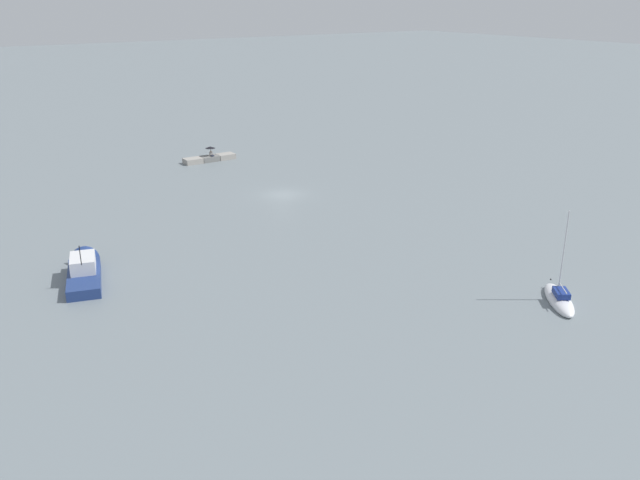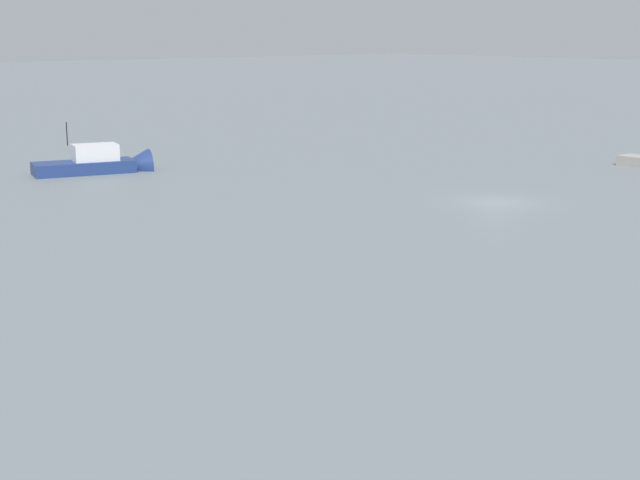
% 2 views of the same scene
% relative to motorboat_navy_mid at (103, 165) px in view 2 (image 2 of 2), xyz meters
% --- Properties ---
extents(ground_plane, '(500.00, 500.00, 0.00)m').
position_rel_motorboat_navy_mid_xyz_m(ground_plane, '(-24.21, -10.64, -0.45)').
color(ground_plane, slate).
extents(motorboat_navy_mid, '(4.36, 7.96, 4.27)m').
position_rel_motorboat_navy_mid_xyz_m(motorboat_navy_mid, '(0.00, 0.00, 0.00)').
color(motorboat_navy_mid, navy).
rests_on(motorboat_navy_mid, ground_plane).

